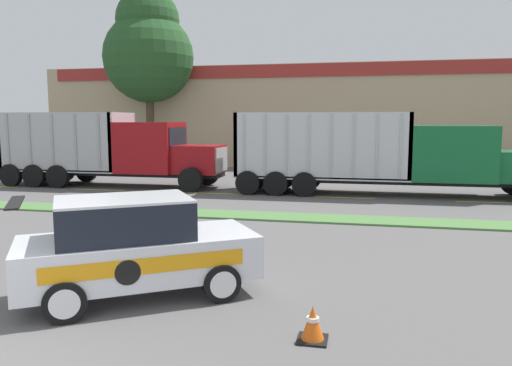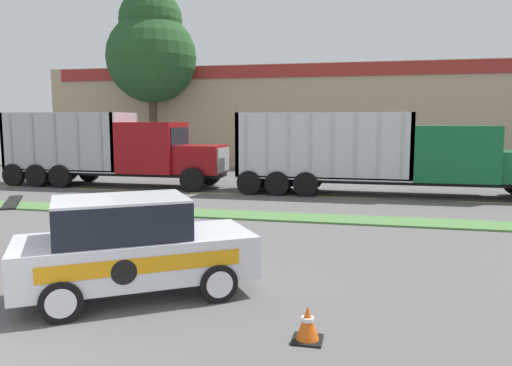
{
  "view_description": "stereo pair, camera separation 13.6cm",
  "coord_description": "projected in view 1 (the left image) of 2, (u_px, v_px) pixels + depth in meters",
  "views": [
    {
      "loc": [
        4.54,
        -4.17,
        3.07
      ],
      "look_at": [
        1.52,
        9.79,
        1.28
      ],
      "focal_mm": 35.0,
      "sensor_mm": 36.0,
      "label": 1
    },
    {
      "loc": [
        4.68,
        -4.14,
        3.07
      ],
      "look_at": [
        1.52,
        9.79,
        1.28
      ],
      "focal_mm": 35.0,
      "sensor_mm": 36.0,
      "label": 2
    }
  ],
  "objects": [
    {
      "name": "tree_behind_centre",
      "position": [
        148.0,
        49.0,
        32.13
      ],
      "size": [
        5.8,
        5.8,
        11.48
      ],
      "color": "#473828",
      "rests_on": "ground_plane"
    },
    {
      "name": "centre_line_6",
      "position": [
        489.0,
        202.0,
        18.86
      ],
      "size": [
        2.4,
        0.14,
        0.01
      ],
      "primitive_type": "cube",
      "color": "yellow",
      "rests_on": "ground_plane"
    },
    {
      "name": "centre_line_4",
      "position": [
        215.0,
        193.0,
        21.14
      ],
      "size": [
        2.4,
        0.14,
        0.01
      ],
      "primitive_type": "cube",
      "color": "yellow",
      "rests_on": "ground_plane"
    },
    {
      "name": "rally_car",
      "position": [
        135.0,
        246.0,
        8.67
      ],
      "size": [
        4.3,
        3.64,
        1.79
      ],
      "color": "silver",
      "rests_on": "ground_plane"
    },
    {
      "name": "dump_truck_lead",
      "position": [
        412.0,
        158.0,
        20.36
      ],
      "size": [
        12.63,
        2.65,
        3.4
      ],
      "color": "black",
      "rests_on": "ground_plane"
    },
    {
      "name": "grass_verge",
      "position": [
        220.0,
        214.0,
        16.27
      ],
      "size": [
        120.0,
        1.34,
        0.06
      ],
      "primitive_type": "cube",
      "color": "#517F42",
      "rests_on": "ground_plane"
    },
    {
      "name": "dump_truck_mid",
      "position": [
        128.0,
        153.0,
        23.26
      ],
      "size": [
        10.56,
        2.72,
        3.45
      ],
      "color": "black",
      "rests_on": "ground_plane"
    },
    {
      "name": "store_building_backdrop",
      "position": [
        305.0,
        117.0,
        37.6
      ],
      "size": [
        35.11,
        12.1,
        6.66
      ],
      "color": "tan",
      "rests_on": "ground_plane"
    },
    {
      "name": "centre_line_5",
      "position": [
        345.0,
        198.0,
        20.0
      ],
      "size": [
        2.4,
        0.14,
        0.01
      ],
      "primitive_type": "cube",
      "color": "yellow",
      "rests_on": "ground_plane"
    },
    {
      "name": "centre_line_3",
      "position": [
        100.0,
        190.0,
        22.27
      ],
      "size": [
        2.4,
        0.14,
        0.01
      ],
      "primitive_type": "cube",
      "color": "yellow",
      "rests_on": "ground_plane"
    },
    {
      "name": "traffic_cone",
      "position": [
        313.0,
        324.0,
        6.97
      ],
      "size": [
        0.42,
        0.42,
        0.5
      ],
      "color": "black",
      "rests_on": "ground_plane"
    }
  ]
}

